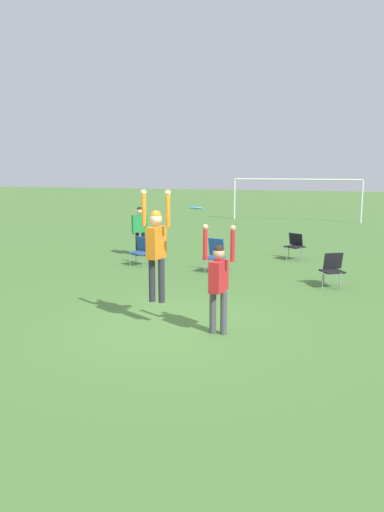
# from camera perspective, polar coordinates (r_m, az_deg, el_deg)

# --- Properties ---
(ground_plane) EXTENTS (120.00, 120.00, 0.00)m
(ground_plane) POSITION_cam_1_polar(r_m,az_deg,el_deg) (9.38, -2.04, -7.98)
(ground_plane) COLOR #4C7A38
(person_jumping) EXTENTS (0.58, 0.45, 2.08)m
(person_jumping) POSITION_cam_1_polar(r_m,az_deg,el_deg) (9.15, -4.10, 1.44)
(person_jumping) COLOR #2D2D38
(person_jumping) RESTS_ON ground_plane
(person_defending) EXTENTS (0.59, 0.46, 1.94)m
(person_defending) POSITION_cam_1_polar(r_m,az_deg,el_deg) (8.69, 3.05, -2.47)
(person_defending) COLOR #4C4C51
(person_defending) RESTS_ON ground_plane
(frisbee) EXTENTS (0.26, 0.25, 0.06)m
(frisbee) POSITION_cam_1_polar(r_m,az_deg,el_deg) (8.66, 0.43, 5.50)
(frisbee) COLOR #2D9EDB
(camping_chair_0) EXTENTS (0.67, 0.73, 0.83)m
(camping_chair_0) POSITION_cam_1_polar(r_m,az_deg,el_deg) (12.77, 15.77, -1.25)
(camping_chair_0) COLOR gray
(camping_chair_0) RESTS_ON ground_plane
(camping_chair_1) EXTENTS (0.60, 0.64, 0.94)m
(camping_chair_1) POSITION_cam_1_polar(r_m,az_deg,el_deg) (14.08, 2.67, 0.35)
(camping_chair_1) COLOR gray
(camping_chair_1) RESTS_ON ground_plane
(camping_chair_2) EXTENTS (0.68, 0.74, 0.85)m
(camping_chair_2) POSITION_cam_1_polar(r_m,az_deg,el_deg) (15.21, -5.90, 0.81)
(camping_chair_2) COLOR gray
(camping_chair_2) RESTS_ON ground_plane
(camping_chair_3) EXTENTS (0.70, 0.76, 0.83)m
(camping_chair_3) POSITION_cam_1_polar(r_m,az_deg,el_deg) (16.39, 11.70, 1.35)
(camping_chair_3) COLOR gray
(camping_chair_3) RESTS_ON ground_plane
(person_spectator_near) EXTENTS (0.63, 0.41, 1.65)m
(person_spectator_near) POSITION_cam_1_polar(r_m,az_deg,el_deg) (16.70, -5.97, 3.37)
(person_spectator_near) COLOR black
(person_spectator_near) RESTS_ON ground_plane
(soccer_goal) EXTENTS (7.10, 0.10, 2.35)m
(soccer_goal) POSITION_cam_1_polar(r_m,az_deg,el_deg) (28.50, 11.80, 7.63)
(soccer_goal) COLOR white
(soccer_goal) RESTS_ON ground_plane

